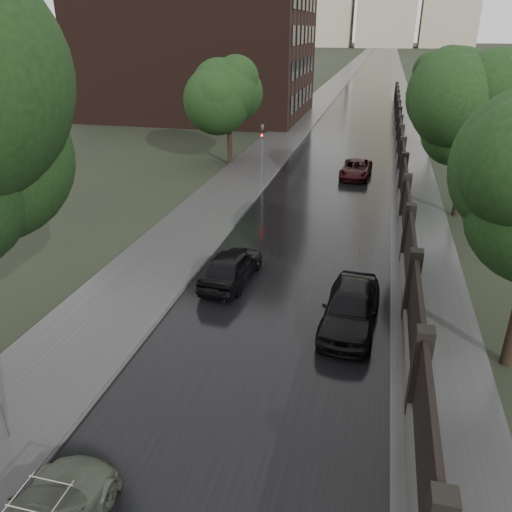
% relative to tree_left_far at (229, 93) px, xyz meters
% --- Properties ---
extents(road, '(8.00, 420.00, 0.02)m').
position_rel_tree_left_far_xyz_m(road, '(8.00, 160.00, -5.23)').
color(road, black).
rests_on(road, ground).
extents(sidewalk_left, '(4.00, 420.00, 0.16)m').
position_rel_tree_left_far_xyz_m(sidewalk_left, '(2.00, 160.00, -5.16)').
color(sidewalk_left, '#2D2D2D').
rests_on(sidewalk_left, ground).
extents(verge_right, '(3.00, 420.00, 0.08)m').
position_rel_tree_left_far_xyz_m(verge_right, '(13.50, 160.00, -5.20)').
color(verge_right, '#2D2D2D').
rests_on(verge_right, ground).
extents(fence_right, '(0.45, 75.72, 2.70)m').
position_rel_tree_left_far_xyz_m(fence_right, '(12.60, 2.01, -4.23)').
color(fence_right, '#383533').
rests_on(fence_right, ground).
extents(tree_left_far, '(4.25, 4.25, 7.39)m').
position_rel_tree_left_far_xyz_m(tree_left_far, '(0.00, 0.00, 0.00)').
color(tree_left_far, black).
rests_on(tree_left_far, ground).
extents(tree_right_b, '(4.08, 4.08, 7.01)m').
position_rel_tree_left_far_xyz_m(tree_right_b, '(15.50, -8.00, -0.29)').
color(tree_right_b, black).
rests_on(tree_right_b, ground).
extents(tree_right_c, '(4.08, 4.08, 7.01)m').
position_rel_tree_left_far_xyz_m(tree_right_c, '(15.50, 10.00, -0.29)').
color(tree_right_c, black).
rests_on(tree_right_c, ground).
extents(traffic_light, '(0.16, 0.32, 4.00)m').
position_rel_tree_left_far_xyz_m(traffic_light, '(3.70, -5.01, -2.84)').
color(traffic_light, '#59595E').
rests_on(traffic_light, ground).
extents(brick_building, '(24.00, 18.00, 20.00)m').
position_rel_tree_left_far_xyz_m(brick_building, '(-10.00, 22.00, 4.76)').
color(brick_building, black).
rests_on(brick_building, ground).
extents(hatchback_left, '(1.97, 4.24, 1.40)m').
position_rel_tree_left_far_xyz_m(hatchback_left, '(5.63, -18.76, -4.54)').
color(hatchback_left, black).
rests_on(hatchback_left, ground).
extents(car_right_near, '(2.08, 4.62, 1.54)m').
position_rel_tree_left_far_xyz_m(car_right_near, '(10.60, -21.02, -4.47)').
color(car_right_near, black).
rests_on(car_right_near, ground).
extents(car_right_far, '(2.19, 4.34, 1.18)m').
position_rel_tree_left_far_xyz_m(car_right_far, '(9.60, -1.40, -4.65)').
color(car_right_far, black).
rests_on(car_right_far, ground).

